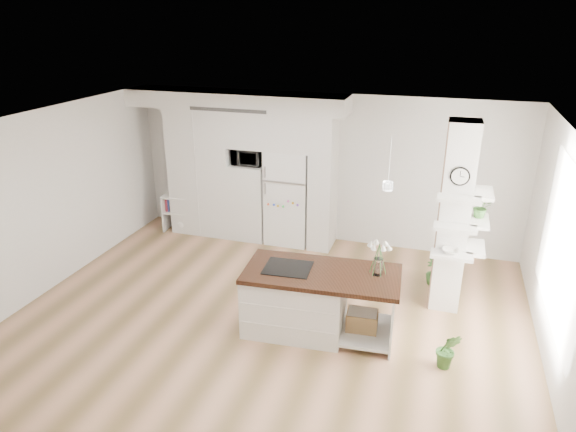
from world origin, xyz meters
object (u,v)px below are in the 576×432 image
refrigerator (289,196)px  floor_plant_a (448,350)px  kitchen_island (304,299)px  bookshelf (181,215)px

refrigerator → floor_plant_a: 4.19m
kitchen_island → floor_plant_a: (1.85, -0.26, -0.22)m
kitchen_island → refrigerator: bearing=107.2°
kitchen_island → floor_plant_a: kitchen_island is taller
floor_plant_a → bookshelf: bearing=151.2°
bookshelf → kitchen_island: bearing=-44.2°
bookshelf → refrigerator: bearing=-1.1°
refrigerator → kitchen_island: size_ratio=0.85×
refrigerator → floor_plant_a: size_ratio=3.48×
refrigerator → kitchen_island: refrigerator is taller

